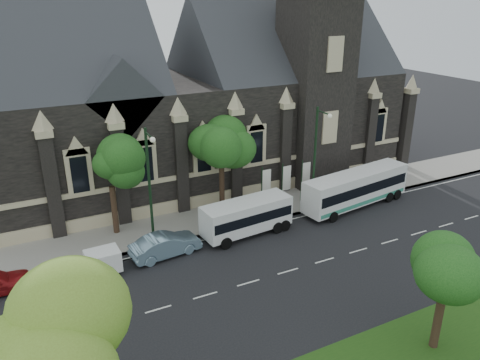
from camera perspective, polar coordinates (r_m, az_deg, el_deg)
ground at (r=30.59m, az=1.03°, el=-12.49°), size 160.00×160.00×0.00m
sidewalk at (r=38.06m, az=-5.68°, el=-5.16°), size 80.00×5.00×0.15m
museum at (r=45.42m, az=-4.32°, el=10.14°), size 40.00×17.70×29.90m
tree_park_near at (r=17.31m, az=-21.46°, el=-18.48°), size 4.42×4.42×8.56m
tree_park_east at (r=25.57m, az=24.02°, el=-9.82°), size 3.40×3.40×6.28m
tree_walk_right at (r=38.09m, az=-2.16°, el=4.28°), size 4.08×4.08×7.80m
tree_walk_left at (r=35.51m, az=-15.47°, el=2.05°), size 3.91×3.91×7.64m
street_lamp_near at (r=38.63m, az=9.34°, el=3.16°), size 0.36×1.88×9.00m
street_lamp_mid at (r=32.78m, az=-10.96°, el=-0.35°), size 0.36×1.88×9.00m
banner_flag_left at (r=39.15m, az=3.06°, el=-0.59°), size 0.90×0.10×4.00m
banner_flag_center at (r=40.12m, az=5.54°, el=-0.10°), size 0.90×0.10×4.00m
banner_flag_right at (r=41.16m, az=7.90°, el=0.37°), size 0.90×0.10×4.00m
tour_coach at (r=41.40m, az=14.05°, el=-0.96°), size 10.96×3.76×3.14m
shuttle_bus at (r=35.53m, az=0.85°, el=-4.36°), size 7.29×3.07×2.74m
box_trailer at (r=32.28m, az=-16.44°, el=-9.50°), size 3.16×1.86×1.67m
sedan at (r=33.48m, az=-9.10°, el=-7.87°), size 5.19×2.33×1.65m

